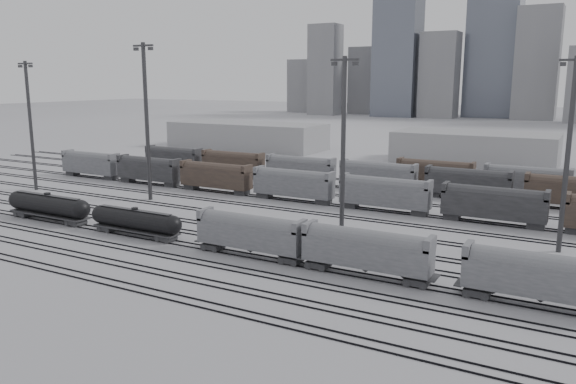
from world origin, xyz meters
The scene contains 17 objects.
ground centered at (0.00, 0.00, 0.00)m, with size 900.00×900.00×0.00m, color silver.
tracks centered at (0.00, 17.50, 0.08)m, with size 220.00×71.50×0.16m.
tank_car_a centered at (-34.76, 1.00, 2.42)m, with size 16.95×2.82×4.19m.
tank_car_b centered at (-16.92, 1.00, 2.23)m, with size 15.63×2.60×3.86m.
hopper_car_a centered at (1.87, 1.00, 3.13)m, with size 14.17×2.82×5.07m.
hopper_car_b centered at (16.81, 1.00, 3.19)m, with size 14.45×2.87×5.17m.
hopper_car_c centered at (34.39, 1.00, 3.20)m, with size 14.49×2.88×5.18m.
light_mast_a centered at (-58.17, 16.46, 13.13)m, with size 3.96×0.63×24.75m.
light_mast_b centered at (-32.05, 20.35, 14.61)m, with size 4.41×0.71×27.54m.
light_mast_c centered at (8.63, 13.10, 12.82)m, with size 3.87×0.62×24.18m.
light_mast_d centered at (34.68, 21.24, 12.72)m, with size 3.84×0.61×23.97m.
bg_string_near centered at (8.00, 32.00, 2.80)m, with size 151.00×3.00×5.60m.
bg_string_mid centered at (18.00, 48.00, 2.80)m, with size 151.00×3.00×5.60m.
warehouse_left centered at (-60.00, 95.00, 4.00)m, with size 50.00×18.00×8.00m, color gray.
warehouse_mid centered at (10.00, 95.00, 4.00)m, with size 40.00×18.00×8.00m, color gray.
skyline centered at (10.84, 280.00, 34.73)m, with size 316.00×22.40×95.00m.
crane_left centered at (-28.74, 305.00, 57.39)m, with size 42.00×1.80×100.00m.
Camera 1 is at (37.72, -54.26, 21.09)m, focal length 35.00 mm.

